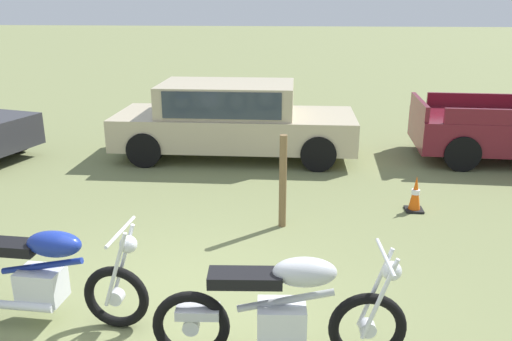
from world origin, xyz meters
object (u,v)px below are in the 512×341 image
object	(u,v)px
motorcycle_blue	(41,276)
fence_post_wooden	(283,182)
car_beige	(232,116)
motorcycle_silver	(282,311)
traffic_cone	(415,195)

from	to	relation	value
motorcycle_blue	fence_post_wooden	distance (m)	3.23
car_beige	motorcycle_blue	bearing A→B (deg)	-100.95
motorcycle_blue	car_beige	distance (m)	5.80
motorcycle_blue	motorcycle_silver	distance (m)	2.30
traffic_cone	fence_post_wooden	world-z (taller)	fence_post_wooden
traffic_cone	car_beige	bearing A→B (deg)	139.29
motorcycle_blue	traffic_cone	size ratio (longest dim) A/B	3.99
car_beige	fence_post_wooden	size ratio (longest dim) A/B	3.60
motorcycle_silver	traffic_cone	distance (m)	3.94
motorcycle_silver	fence_post_wooden	distance (m)	2.80
car_beige	traffic_cone	xyz separation A→B (m)	(3.00, -2.58, -0.56)
motorcycle_blue	fence_post_wooden	xyz separation A→B (m)	(2.16, 2.40, 0.16)
motorcycle_silver	fence_post_wooden	size ratio (longest dim) A/B	1.67
motorcycle_blue	motorcycle_silver	world-z (taller)	same
traffic_cone	fence_post_wooden	bearing A→B (deg)	-159.47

